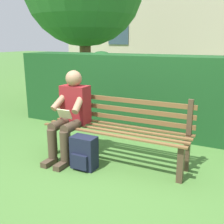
% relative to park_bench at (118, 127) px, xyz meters
% --- Properties ---
extents(ground, '(60.00, 60.00, 0.00)m').
position_rel_park_bench_xyz_m(ground, '(0.00, 0.07, -0.46)').
color(ground, '#477533').
extents(park_bench, '(1.96, 0.49, 0.90)m').
position_rel_park_bench_xyz_m(park_bench, '(0.00, 0.00, 0.00)').
color(park_bench, '#4C3828').
rests_on(park_bench, ground).
extents(person_seated, '(0.44, 0.73, 1.19)m').
position_rel_park_bench_xyz_m(person_seated, '(0.63, 0.18, 0.17)').
color(person_seated, maroon).
rests_on(person_seated, ground).
extents(hedge_backdrop, '(6.05, 0.87, 1.49)m').
position_rel_park_bench_xyz_m(hedge_backdrop, '(-0.48, -1.41, 0.24)').
color(hedge_backdrop, '#19471E').
rests_on(hedge_backdrop, ground).
extents(backpack, '(0.32, 0.26, 0.42)m').
position_rel_park_bench_xyz_m(backpack, '(0.27, 0.42, -0.26)').
color(backpack, '#191E33').
rests_on(backpack, ground).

